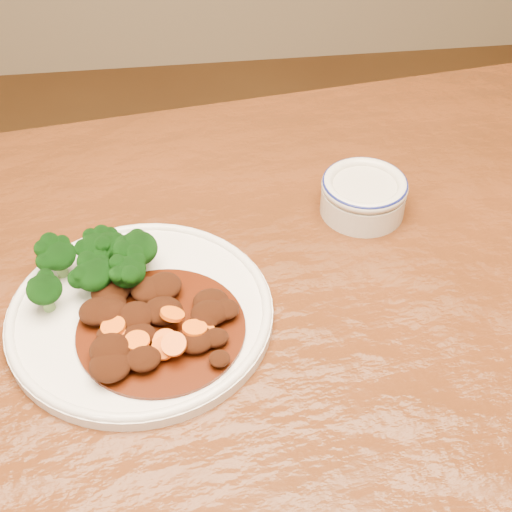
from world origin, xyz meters
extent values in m
cube|color=#53250E|center=(0.00, 0.00, 0.73)|extent=(1.61, 1.09, 0.04)
cylinder|color=white|center=(-0.14, 0.03, 0.76)|extent=(0.28, 0.28, 0.01)
torus|color=white|center=(-0.14, 0.03, 0.76)|extent=(0.28, 0.28, 0.01)
cylinder|color=#6C9E52|center=(-0.17, 0.10, 0.77)|extent=(0.01, 0.01, 0.02)
ellipsoid|color=black|center=(-0.17, 0.10, 0.79)|extent=(0.04, 0.04, 0.03)
cylinder|color=#6C9E52|center=(-0.23, 0.04, 0.77)|extent=(0.01, 0.01, 0.02)
ellipsoid|color=black|center=(-0.23, 0.04, 0.79)|extent=(0.04, 0.04, 0.03)
cylinder|color=#6C9E52|center=(-0.13, 0.09, 0.77)|extent=(0.01, 0.01, 0.02)
ellipsoid|color=black|center=(-0.13, 0.09, 0.79)|extent=(0.04, 0.04, 0.03)
cylinder|color=#6C9E52|center=(-0.22, 0.09, 0.77)|extent=(0.01, 0.01, 0.02)
ellipsoid|color=black|center=(-0.22, 0.09, 0.79)|extent=(0.04, 0.04, 0.03)
cylinder|color=#6C9E52|center=(-0.15, 0.06, 0.77)|extent=(0.01, 0.01, 0.02)
ellipsoid|color=black|center=(-0.15, 0.06, 0.79)|extent=(0.04, 0.04, 0.03)
cylinder|color=#6C9E52|center=(-0.18, 0.06, 0.77)|extent=(0.01, 0.01, 0.02)
ellipsoid|color=black|center=(-0.18, 0.06, 0.79)|extent=(0.04, 0.04, 0.03)
cylinder|color=#6C9E52|center=(-0.18, 0.10, 0.77)|extent=(0.01, 0.01, 0.02)
ellipsoid|color=black|center=(-0.18, 0.10, 0.79)|extent=(0.04, 0.04, 0.03)
cylinder|color=#431507|center=(-0.11, 0.00, 0.76)|extent=(0.17, 0.17, 0.00)
ellipsoid|color=black|center=(-0.16, 0.03, 0.78)|extent=(0.03, 0.03, 0.02)
ellipsoid|color=black|center=(-0.06, 0.02, 0.77)|extent=(0.04, 0.04, 0.02)
ellipsoid|color=black|center=(-0.13, -0.05, 0.78)|extent=(0.03, 0.03, 0.02)
ellipsoid|color=black|center=(-0.06, 0.00, 0.78)|extent=(0.04, 0.03, 0.02)
ellipsoid|color=black|center=(-0.14, 0.01, 0.78)|extent=(0.04, 0.04, 0.02)
ellipsoid|color=black|center=(-0.14, -0.02, 0.77)|extent=(0.03, 0.03, 0.02)
ellipsoid|color=black|center=(-0.17, -0.01, 0.78)|extent=(0.02, 0.02, 0.01)
ellipsoid|color=black|center=(-0.16, 0.05, 0.78)|extent=(0.03, 0.03, 0.02)
ellipsoid|color=black|center=(-0.11, 0.01, 0.77)|extent=(0.04, 0.04, 0.02)
ellipsoid|color=black|center=(-0.07, 0.00, 0.78)|extent=(0.03, 0.03, 0.02)
ellipsoid|color=black|center=(-0.11, 0.05, 0.78)|extent=(0.04, 0.04, 0.02)
ellipsoid|color=black|center=(-0.16, -0.03, 0.78)|extent=(0.04, 0.04, 0.02)
ellipsoid|color=black|center=(-0.16, -0.05, 0.78)|extent=(0.04, 0.04, 0.02)
ellipsoid|color=black|center=(-0.16, -0.04, 0.78)|extent=(0.03, 0.03, 0.02)
ellipsoid|color=black|center=(-0.05, 0.01, 0.78)|extent=(0.03, 0.03, 0.01)
ellipsoid|color=black|center=(-0.13, 0.04, 0.78)|extent=(0.03, 0.03, 0.02)
ellipsoid|color=black|center=(-0.08, -0.03, 0.78)|extent=(0.04, 0.04, 0.02)
ellipsoid|color=black|center=(-0.06, -0.03, 0.77)|extent=(0.03, 0.02, 0.01)
ellipsoid|color=black|center=(-0.06, -0.05, 0.77)|extent=(0.02, 0.02, 0.01)
ellipsoid|color=black|center=(-0.18, 0.02, 0.78)|extent=(0.04, 0.04, 0.02)
ellipsoid|color=black|center=(-0.15, -0.03, 0.78)|extent=(0.02, 0.03, 0.01)
ellipsoid|color=black|center=(-0.16, 0.02, 0.78)|extent=(0.04, 0.03, 0.02)
ellipsoid|color=black|center=(-0.17, 0.05, 0.78)|extent=(0.04, 0.03, 0.02)
cylinder|color=#E8580C|center=(-0.11, -0.03, 0.78)|extent=(0.03, 0.03, 0.01)
cylinder|color=#E8580C|center=(-0.11, -0.04, 0.78)|extent=(0.03, 0.03, 0.02)
cylinder|color=#E8580C|center=(-0.10, 0.01, 0.78)|extent=(0.03, 0.03, 0.01)
cylinder|color=#E8580C|center=(-0.10, -0.04, 0.79)|extent=(0.03, 0.03, 0.02)
cylinder|color=#E8580C|center=(-0.16, -0.01, 0.78)|extent=(0.03, 0.03, 0.01)
cylinder|color=#E8580C|center=(-0.10, 0.00, 0.79)|extent=(0.03, 0.03, 0.02)
cylinder|color=#E8580C|center=(-0.16, -0.02, 0.78)|extent=(0.04, 0.04, 0.01)
cylinder|color=#E8580C|center=(-0.14, -0.03, 0.78)|extent=(0.03, 0.03, 0.01)
cylinder|color=#E8580C|center=(-0.07, -0.02, 0.78)|extent=(0.03, 0.04, 0.01)
cylinder|color=#E8580C|center=(-0.08, -0.02, 0.78)|extent=(0.03, 0.03, 0.01)
cylinder|color=beige|center=(0.14, 0.18, 0.77)|extent=(0.10, 0.10, 0.03)
cylinder|color=beige|center=(0.14, 0.18, 0.79)|extent=(0.08, 0.08, 0.01)
torus|color=beige|center=(0.14, 0.18, 0.79)|extent=(0.10, 0.10, 0.01)
torus|color=navy|center=(0.14, 0.18, 0.79)|extent=(0.10, 0.10, 0.00)
camera|label=1|loc=(-0.08, -0.49, 1.31)|focal=50.00mm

